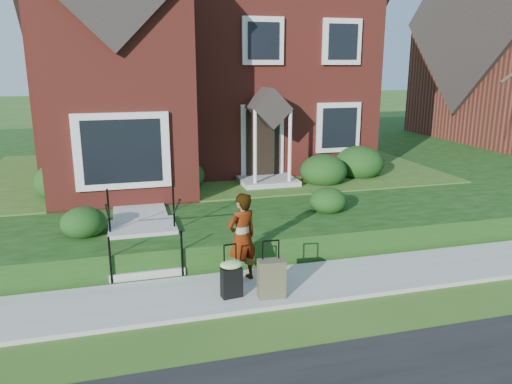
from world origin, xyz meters
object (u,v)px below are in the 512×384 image
object	(u,v)px
front_steps	(144,242)
woman	(242,237)
suitcase_black	(231,277)
suitcase_olive	(271,278)

from	to	relation	value
front_steps	woman	xyz separation A→B (m)	(1.70, -1.49, 0.44)
suitcase_black	suitcase_olive	xyz separation A→B (m)	(0.66, -0.18, -0.03)
front_steps	woman	bearing A→B (deg)	-41.20
front_steps	suitcase_olive	distance (m)	3.05
woman	suitcase_olive	world-z (taller)	woman
woman	suitcase_olive	bearing A→B (deg)	89.41
woman	suitcase_black	xyz separation A→B (m)	(-0.34, -0.62, -0.47)
suitcase_black	suitcase_olive	size ratio (longest dim) A/B	0.94
front_steps	suitcase_black	size ratio (longest dim) A/B	2.12
suitcase_black	suitcase_olive	distance (m)	0.69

